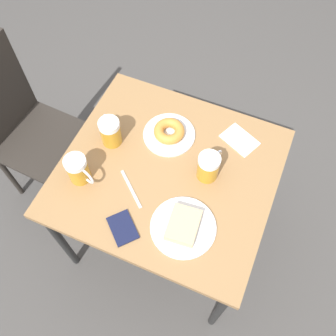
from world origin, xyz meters
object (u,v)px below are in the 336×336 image
(fork, at_px, (131,189))
(beer_mug_center, at_px, (110,131))
(passport_near_edge, at_px, (123,228))
(beer_mug_right, at_px, (209,166))
(chair, at_px, (18,120))
(napkin_folded, at_px, (240,140))
(plate_with_donut, at_px, (169,133))
(beer_mug_left, at_px, (78,169))
(plate_with_cake, at_px, (183,226))

(fork, bearing_deg, beer_mug_center, 44.58)
(passport_near_edge, bearing_deg, beer_mug_right, -31.76)
(chair, relative_size, napkin_folded, 5.20)
(plate_with_donut, relative_size, passport_near_edge, 1.47)
(beer_mug_right, distance_m, napkin_folded, 0.23)
(chair, bearing_deg, beer_mug_right, -86.97)
(beer_mug_left, height_order, napkin_folded, beer_mug_left)
(plate_with_donut, xyz_separation_m, beer_mug_center, (-0.12, 0.22, 0.04))
(beer_mug_right, bearing_deg, plate_with_donut, 62.05)
(plate_with_donut, height_order, fork, plate_with_donut)
(beer_mug_center, xyz_separation_m, passport_near_edge, (-0.34, -0.22, -0.06))
(fork, bearing_deg, plate_with_donut, -7.20)
(plate_with_donut, bearing_deg, plate_with_cake, -149.82)
(beer_mug_center, bearing_deg, beer_mug_right, -89.57)
(plate_with_donut, height_order, passport_near_edge, plate_with_donut)
(plate_with_cake, relative_size, plate_with_donut, 1.11)
(napkin_folded, xyz_separation_m, passport_near_edge, (-0.56, 0.28, 0.00))
(plate_with_donut, bearing_deg, napkin_folded, -71.63)
(plate_with_donut, distance_m, beer_mug_left, 0.41)
(chair, height_order, passport_near_edge, chair)
(beer_mug_right, relative_size, fork, 0.88)
(chair, bearing_deg, beer_mug_left, -109.46)
(chair, bearing_deg, napkin_folded, -75.60)
(beer_mug_right, height_order, fork, beer_mug_right)
(plate_with_donut, relative_size, beer_mug_left, 1.73)
(chair, height_order, beer_mug_right, chair)
(plate_with_cake, xyz_separation_m, beer_mug_right, (0.25, -0.00, 0.05))
(chair, relative_size, beer_mug_left, 7.15)
(beer_mug_right, relative_size, napkin_folded, 0.73)
(fork, distance_m, passport_near_edge, 0.17)
(passport_near_edge, bearing_deg, plate_with_cake, -66.37)
(beer_mug_left, height_order, beer_mug_right, same)
(beer_mug_left, relative_size, beer_mug_right, 1.00)
(plate_with_donut, bearing_deg, beer_mug_right, -117.95)
(plate_with_donut, height_order, beer_mug_left, beer_mug_left)
(beer_mug_right, bearing_deg, napkin_folded, -18.40)
(plate_with_cake, relative_size, passport_near_edge, 1.64)
(napkin_folded, xyz_separation_m, fork, (-0.40, 0.33, -0.00))
(chair, distance_m, plate_with_cake, 1.03)
(passport_near_edge, bearing_deg, beer_mug_left, 62.80)
(chair, xyz_separation_m, napkin_folded, (0.21, -1.05, 0.15))
(plate_with_cake, xyz_separation_m, napkin_folded, (0.46, -0.07, -0.01))
(beer_mug_right, bearing_deg, chair, 89.96)
(plate_with_cake, relative_size, fork, 1.68)
(plate_with_cake, distance_m, beer_mug_center, 0.50)
(plate_with_donut, distance_m, fork, 0.30)
(chair, relative_size, plate_with_donut, 4.13)
(plate_with_cake, distance_m, plate_with_donut, 0.43)
(plate_with_donut, relative_size, fork, 1.51)
(plate_with_cake, distance_m, beer_mug_left, 0.47)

